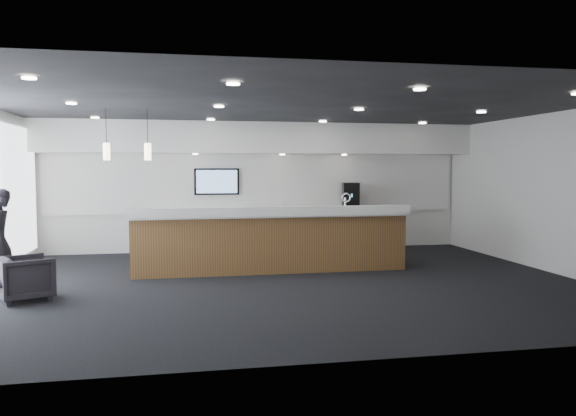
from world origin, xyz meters
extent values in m
plane|color=black|center=(0.00, 0.00, 0.00)|extent=(10.00, 10.00, 0.00)
cube|color=black|center=(0.00, 0.00, 3.00)|extent=(10.00, 8.00, 0.02)
cube|color=silver|center=(0.00, 4.00, 1.50)|extent=(10.00, 0.02, 3.00)
cube|color=silver|center=(5.00, 0.00, 1.50)|extent=(0.02, 8.00, 3.00)
cube|color=white|center=(0.00, 3.55, 2.65)|extent=(10.00, 0.90, 0.70)
cube|color=white|center=(0.00, 3.97, 1.60)|extent=(9.80, 0.06, 1.40)
cube|color=gray|center=(0.00, 3.64, 0.45)|extent=(5.00, 0.60, 0.90)
cube|color=white|center=(0.00, 3.64, 0.93)|extent=(5.06, 0.66, 0.05)
cylinder|color=white|center=(-2.00, 3.32, 0.50)|extent=(0.60, 0.02, 0.02)
cylinder|color=white|center=(-1.00, 3.32, 0.50)|extent=(0.60, 0.02, 0.02)
cylinder|color=white|center=(0.00, 3.32, 0.50)|extent=(0.60, 0.02, 0.02)
cylinder|color=white|center=(1.00, 3.32, 0.50)|extent=(0.60, 0.02, 0.02)
cylinder|color=white|center=(2.00, 3.32, 0.50)|extent=(0.60, 0.02, 0.02)
cube|color=black|center=(-1.00, 3.91, 1.65)|extent=(1.05, 0.07, 0.62)
cube|color=#2F6BBD|center=(-1.00, 3.87, 1.65)|extent=(0.95, 0.01, 0.54)
cylinder|color=beige|center=(-2.40, 0.80, 2.25)|extent=(0.12, 0.12, 0.30)
cylinder|color=beige|center=(-3.10, 0.80, 2.25)|extent=(0.12, 0.12, 0.30)
cube|color=brown|center=(-0.16, 1.12, 0.53)|extent=(5.15, 0.74, 1.05)
cube|color=white|center=(-0.16, 1.12, 1.08)|extent=(5.23, 0.82, 0.06)
cube|color=white|center=(-0.16, 0.72, 1.17)|extent=(5.23, 0.14, 0.18)
cylinder|color=white|center=(1.34, 1.23, 1.25)|extent=(0.04, 0.04, 0.28)
torus|color=white|center=(1.34, 1.17, 1.39)|extent=(0.19, 0.03, 0.19)
cube|color=black|center=(2.20, 3.66, 1.28)|extent=(0.45, 0.49, 0.67)
cube|color=white|center=(2.20, 3.43, 0.96)|extent=(0.24, 0.12, 0.02)
cube|color=silver|center=(-0.33, 3.50, 1.06)|extent=(0.16, 0.07, 0.22)
cube|color=silver|center=(0.62, 3.57, 1.07)|extent=(0.18, 0.06, 0.24)
imported|color=black|center=(-4.12, -0.54, 0.33)|extent=(0.97, 0.96, 0.67)
imported|color=white|center=(1.68, 3.50, 0.99)|extent=(0.09, 0.09, 0.09)
imported|color=white|center=(1.54, 3.50, 0.99)|extent=(0.13, 0.13, 0.09)
imported|color=white|center=(1.40, 3.50, 0.99)|extent=(0.11, 0.11, 0.09)
imported|color=white|center=(1.26, 3.50, 0.99)|extent=(0.12, 0.12, 0.09)
imported|color=white|center=(1.12, 3.50, 0.99)|extent=(0.13, 0.13, 0.09)
camera|label=1|loc=(-1.84, -9.34, 1.95)|focal=35.00mm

